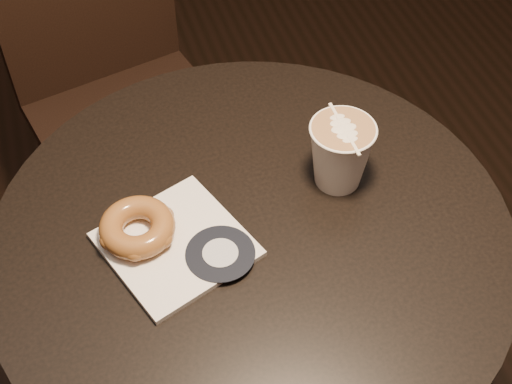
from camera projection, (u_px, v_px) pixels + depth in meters
cafe_table at (253, 308)px, 1.10m from camera, size 0.70×0.70×0.75m
chair at (109, 62)px, 1.50m from camera, size 0.46×0.46×0.97m
pastry_bag at (176, 244)px, 0.92m from camera, size 0.22×0.22×0.01m
doughnut at (137, 227)px, 0.92m from camera, size 0.10×0.10×0.03m
latte_cup at (340, 155)px, 0.97m from camera, size 0.09×0.09×0.10m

